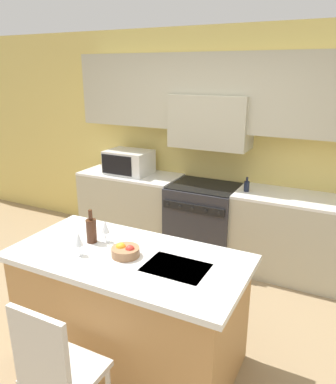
# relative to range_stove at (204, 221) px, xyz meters

# --- Properties ---
(ground_plane) EXTENTS (10.00, 10.00, 0.00)m
(ground_plane) POSITION_rel_range_stove_xyz_m (-0.00, -1.83, -0.46)
(ground_plane) COLOR #997F5B
(back_cabinetry) EXTENTS (10.00, 0.46, 2.70)m
(back_cabinetry) POSITION_rel_range_stove_xyz_m (-0.00, 0.27, 1.13)
(back_cabinetry) COLOR #DBC166
(back_cabinetry) RESTS_ON ground_plane
(back_counter) EXTENTS (3.40, 0.62, 0.93)m
(back_counter) POSITION_rel_range_stove_xyz_m (0.00, 0.02, 0.01)
(back_counter) COLOR #B2AD93
(back_counter) RESTS_ON ground_plane
(range_stove) EXTENTS (0.80, 0.70, 0.92)m
(range_stove) POSITION_rel_range_stove_xyz_m (0.00, 0.00, 0.00)
(range_stove) COLOR #2D2D33
(range_stove) RESTS_ON ground_plane
(microwave) EXTENTS (0.56, 0.43, 0.30)m
(microwave) POSITION_rel_range_stove_xyz_m (-1.06, 0.02, 0.62)
(microwave) COLOR silver
(microwave) RESTS_ON back_counter
(kitchen_island) EXTENTS (1.78, 0.90, 0.91)m
(kitchen_island) POSITION_rel_range_stove_xyz_m (0.13, -1.88, 0.00)
(kitchen_island) COLOR #B7844C
(kitchen_island) RESTS_ON ground_plane
(island_chair) EXTENTS (0.42, 0.40, 0.99)m
(island_chair) POSITION_rel_range_stove_xyz_m (0.14, -2.69, 0.09)
(island_chair) COLOR beige
(island_chair) RESTS_ON ground_plane
(wine_bottle) EXTENTS (0.08, 0.08, 0.27)m
(wine_bottle) POSITION_rel_range_stove_xyz_m (-0.24, -1.81, 0.55)
(wine_bottle) COLOR #422314
(wine_bottle) RESTS_ON kitchen_island
(wine_glass_near) EXTENTS (0.06, 0.06, 0.18)m
(wine_glass_near) POSITION_rel_range_stove_xyz_m (-0.19, -2.04, 0.58)
(wine_glass_near) COLOR white
(wine_glass_near) RESTS_ON kitchen_island
(wine_glass_far) EXTENTS (0.06, 0.06, 0.18)m
(wine_glass_far) POSITION_rel_range_stove_xyz_m (-0.15, -1.76, 0.58)
(wine_glass_far) COLOR white
(wine_glass_far) RESTS_ON kitchen_island
(fruit_bowl) EXTENTS (0.21, 0.21, 0.10)m
(fruit_bowl) POSITION_rel_range_stove_xyz_m (0.12, -1.89, 0.49)
(fruit_bowl) COLOR #996B47
(fruit_bowl) RESTS_ON kitchen_island
(oil_bottle_on_counter) EXTENTS (0.06, 0.06, 0.16)m
(oil_bottle_on_counter) POSITION_rel_range_stove_xyz_m (0.51, -0.04, 0.53)
(oil_bottle_on_counter) COLOR black
(oil_bottle_on_counter) RESTS_ON back_counter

